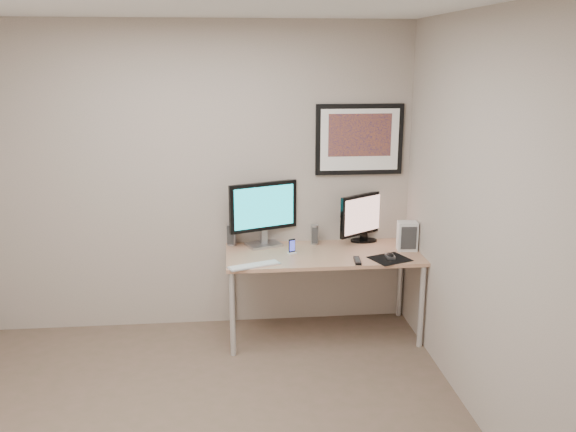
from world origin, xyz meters
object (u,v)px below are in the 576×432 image
object	(u,v)px
desk	(323,260)
keyboard	(254,265)
monitor_large	(263,211)
monitor_tv	(365,216)
phone_dock	(292,246)
fan_unit	(407,236)
speaker_right	(315,234)
speaker_left	(232,234)
framed_art	(359,139)

from	to	relation	value
desk	keyboard	xyz separation A→B (m)	(-0.58, -0.28, 0.07)
monitor_large	monitor_tv	bearing A→B (deg)	-18.77
phone_dock	keyboard	size ratio (longest dim) A/B	0.31
monitor_large	fan_unit	bearing A→B (deg)	-32.14
keyboard	phone_dock	bearing A→B (deg)	19.88
monitor_tv	fan_unit	xyz separation A→B (m)	(0.31, -0.27, -0.11)
monitor_large	speaker_right	xyz separation A→B (m)	(0.44, 0.01, -0.22)
monitor_large	speaker_left	xyz separation A→B (m)	(-0.27, 0.05, -0.21)
monitor_large	keyboard	distance (m)	0.61
framed_art	monitor_large	distance (m)	1.02
monitor_tv	speaker_right	xyz separation A→B (m)	(-0.44, -0.02, -0.15)
framed_art	keyboard	xyz separation A→B (m)	(-0.93, -0.61, -0.88)
monitor_large	phone_dock	xyz separation A→B (m)	(0.22, -0.24, -0.24)
speaker_right	phone_dock	world-z (taller)	speaker_right
speaker_left	phone_dock	world-z (taller)	speaker_left
speaker_right	keyboard	bearing A→B (deg)	-131.51
framed_art	speaker_right	world-z (taller)	framed_art
desk	framed_art	distance (m)	1.07
monitor_large	fan_unit	size ratio (longest dim) A/B	2.38
speaker_right	monitor_tv	bearing A→B (deg)	7.80
monitor_large	desk	bearing A→B (deg)	-47.76
phone_dock	keyboard	world-z (taller)	phone_dock
keyboard	monitor_tv	bearing A→B (deg)	8.89
keyboard	desk	bearing A→B (deg)	5.01
speaker_left	speaker_right	bearing A→B (deg)	10.67
desk	monitor_tv	bearing A→B (deg)	34.30
speaker_left	keyboard	bearing A→B (deg)	-59.94
fan_unit	keyboard	bearing A→B (deg)	-163.19
monitor_large	keyboard	size ratio (longest dim) A/B	1.42
monitor_tv	fan_unit	world-z (taller)	monitor_tv
framed_art	keyboard	bearing A→B (deg)	-146.97
monitor_large	monitor_tv	xyz separation A→B (m)	(0.88, 0.03, -0.08)
monitor_large	speaker_right	distance (m)	0.49
keyboard	fan_unit	size ratio (longest dim) A/B	1.68
speaker_right	keyboard	distance (m)	0.76
framed_art	phone_dock	size ratio (longest dim) A/B	5.88
phone_dock	fan_unit	xyz separation A→B (m)	(0.97, 0.01, 0.06)
speaker_left	speaker_right	size ratio (longest dim) A/B	1.16
framed_art	fan_unit	distance (m)	0.91
desk	speaker_right	bearing A→B (deg)	98.26
framed_art	monitor_tv	size ratio (longest dim) A/B	1.57
phone_dock	keyboard	bearing A→B (deg)	-162.70
phone_dock	desk	bearing A→B (deg)	-22.45
speaker_right	phone_dock	xyz separation A→B (m)	(-0.22, -0.25, -0.02)
monitor_large	keyboard	world-z (taller)	monitor_large
desk	fan_unit	size ratio (longest dim) A/B	6.55
framed_art	speaker_right	distance (m)	0.90
phone_dock	keyboard	distance (m)	0.43
phone_dock	speaker_right	bearing A→B (deg)	25.71
monitor_large	keyboard	xyz separation A→B (m)	(-0.11, -0.52, -0.30)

